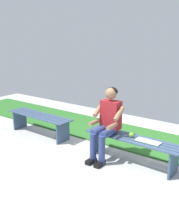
{
  "coord_description": "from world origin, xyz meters",
  "views": [
    {
      "loc": [
        -1.97,
        3.84,
        2.12
      ],
      "look_at": [
        0.79,
        0.15,
        0.8
      ],
      "focal_mm": 43.66,
      "sensor_mm": 36.0,
      "label": 1
    }
  ],
  "objects_px": {
    "bench_near": "(132,144)",
    "bench_far": "(40,120)",
    "book_open": "(148,142)",
    "person_seated": "(107,121)",
    "apple": "(131,135)"
  },
  "relations": [
    {
      "from": "bench_near",
      "to": "book_open",
      "type": "height_order",
      "value": "book_open"
    },
    {
      "from": "bench_far",
      "to": "person_seated",
      "type": "height_order",
      "value": "person_seated"
    },
    {
      "from": "person_seated",
      "to": "apple",
      "type": "relative_size",
      "value": 14.68
    },
    {
      "from": "bench_near",
      "to": "book_open",
      "type": "distance_m",
      "value": 0.32
    },
    {
      "from": "apple",
      "to": "book_open",
      "type": "height_order",
      "value": "apple"
    },
    {
      "from": "person_seated",
      "to": "book_open",
      "type": "xyz_separation_m",
      "value": [
        -0.74,
        -0.08,
        -0.23
      ]
    },
    {
      "from": "bench_far",
      "to": "apple",
      "type": "relative_size",
      "value": 19.07
    },
    {
      "from": "apple",
      "to": "book_open",
      "type": "distance_m",
      "value": 0.32
    },
    {
      "from": "bench_far",
      "to": "apple",
      "type": "bearing_deg",
      "value": -179.72
    },
    {
      "from": "bench_near",
      "to": "book_open",
      "type": "xyz_separation_m",
      "value": [
        -0.29,
        0.02,
        0.12
      ]
    },
    {
      "from": "bench_near",
      "to": "bench_far",
      "type": "height_order",
      "value": "same"
    },
    {
      "from": "person_seated",
      "to": "apple",
      "type": "height_order",
      "value": "person_seated"
    },
    {
      "from": "bench_far",
      "to": "apple",
      "type": "distance_m",
      "value": 2.22
    },
    {
      "from": "bench_far",
      "to": "book_open",
      "type": "distance_m",
      "value": 2.54
    },
    {
      "from": "book_open",
      "to": "bench_near",
      "type": "bearing_deg",
      "value": -3.02
    }
  ]
}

